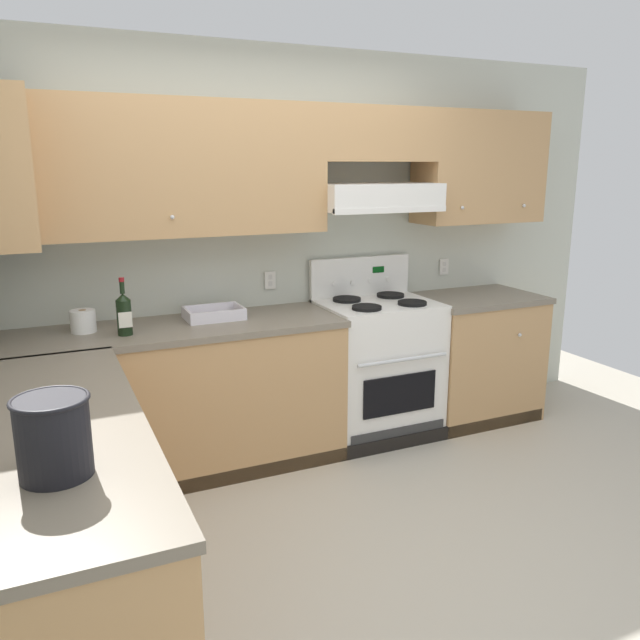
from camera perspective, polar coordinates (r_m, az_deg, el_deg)
The scene contains 9 objects.
ground_plane at distance 3.23m, azimuth 3.14°, elevation -20.62°, with size 7.04×7.04×0.00m, color #B2AA99.
wall_back at distance 4.23m, azimuth -1.38°, elevation 9.11°, with size 4.68×0.57×2.55m.
counter_back_run at distance 4.08m, azimuth -3.51°, elevation -5.90°, with size 3.60×0.65×0.91m.
counter_left_run at distance 2.72m, azimuth -21.85°, elevation -17.56°, with size 0.63×1.91×0.91m.
stove at distance 4.37m, azimuth 5.17°, elevation -4.21°, with size 0.76×0.62×1.20m.
wine_bottle at distance 3.63m, azimuth -17.17°, elevation 0.60°, with size 0.08×0.08×0.32m.
bowl at distance 3.92m, azimuth -9.49°, elevation 0.46°, with size 0.34×0.25×0.07m.
bucket at distance 2.07m, azimuth -22.79°, elevation -9.50°, with size 0.23×0.23×0.25m.
paper_towel_roll at distance 3.78m, azimuth -20.47°, elevation -0.09°, with size 0.14×0.14×0.13m.
Camera 1 is at (-1.25, -2.35, 1.82)m, focal length 35.70 mm.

